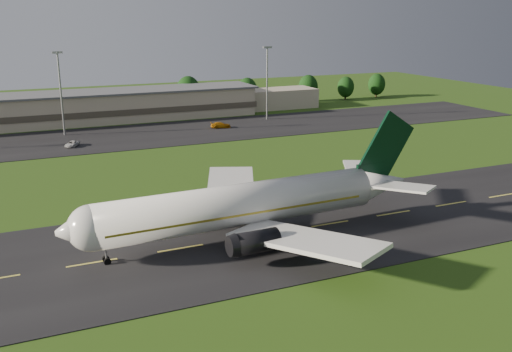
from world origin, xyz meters
name	(u,v)px	position (x,y,z in m)	size (l,w,h in m)	color
ground	(92,264)	(0.00, 0.00, 0.00)	(360.00, 360.00, 0.00)	#234411
taxiway	(92,263)	(0.00, 0.00, 0.05)	(220.00, 30.00, 0.10)	black
apron	(46,143)	(0.00, 72.00, 0.05)	(260.00, 30.00, 0.10)	black
airliner	(245,205)	(19.98, 0.03, 4.66)	(51.29, 42.15, 15.57)	silver
terminal	(63,109)	(6.40, 96.18, 3.99)	(145.00, 16.00, 8.40)	#BDAE91
light_mast_centre	(60,84)	(5.00, 80.00, 12.74)	(2.40, 1.20, 20.35)	gray
light_mast_east	(267,74)	(60.00, 80.00, 12.74)	(2.40, 1.20, 20.35)	gray
tree_line	(113,97)	(21.62, 106.04, 5.09)	(194.09, 8.81, 10.56)	black
service_vehicle_c	(72,144)	(5.24, 66.04, 0.71)	(2.02, 4.39, 1.22)	silver
service_vehicle_d	(221,125)	(43.46, 73.04, 0.86)	(2.12, 5.22, 1.51)	orange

